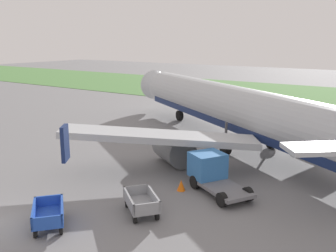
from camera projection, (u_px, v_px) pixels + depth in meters
grass_strip at (296, 95)px, 60.19m from camera, size 220.00×28.00×0.06m
airplane at (240, 111)px, 30.86m from camera, size 33.59×28.14×11.34m
baggage_cart_fourth_in_row at (48, 214)px, 18.05m from camera, size 3.18×2.87×1.07m
baggage_cart_far_end at (141, 202)px, 19.39m from camera, size 3.24×2.78×1.07m
service_truck_beside_carts at (212, 171)px, 22.47m from camera, size 4.74×3.82×2.10m
traffic_cone_near_plane at (181, 185)px, 22.37m from camera, size 0.50×0.50×0.66m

